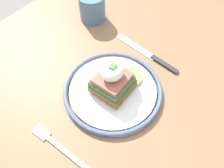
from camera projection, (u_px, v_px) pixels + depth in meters
ground_plane at (111, 168)px, 1.11m from camera, size 6.00×6.00×0.00m
dining_table at (110, 110)px, 0.60m from camera, size 1.09×0.84×0.72m
plate at (112, 91)px, 0.51m from camera, size 0.23×0.23×0.02m
sandwich at (112, 81)px, 0.48m from camera, size 0.12×0.08×0.08m
fork at (58, 146)px, 0.44m from camera, size 0.02×0.15×0.00m
knife at (151, 56)px, 0.58m from camera, size 0.04×0.20×0.01m
cup at (92, 7)px, 0.64m from camera, size 0.08×0.08×0.08m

